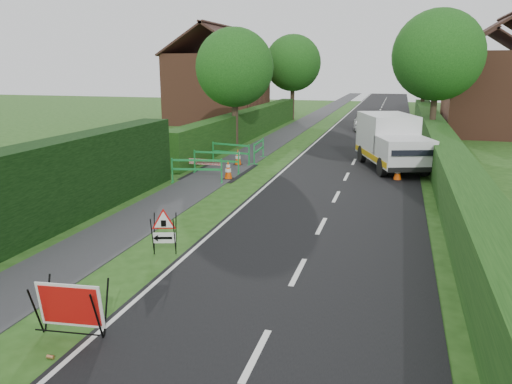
# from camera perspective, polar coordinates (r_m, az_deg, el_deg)

# --- Properties ---
(ground) EXTENTS (120.00, 120.00, 0.00)m
(ground) POSITION_cam_1_polar(r_m,az_deg,el_deg) (11.37, -8.82, -9.64)
(ground) COLOR #214714
(ground) RESTS_ON ground
(road_surface) EXTENTS (6.00, 90.00, 0.02)m
(road_surface) POSITION_cam_1_polar(r_m,az_deg,el_deg) (44.69, 13.44, 7.95)
(road_surface) COLOR black
(road_surface) RESTS_ON ground
(footpath) EXTENTS (2.00, 90.00, 0.02)m
(footpath) POSITION_cam_1_polar(r_m,az_deg,el_deg) (45.27, 6.40, 8.32)
(footpath) COLOR #2D2D30
(footpath) RESTS_ON ground
(hedge_west_far) EXTENTS (1.00, 24.00, 1.80)m
(hedge_west_far) POSITION_cam_1_polar(r_m,az_deg,el_deg) (33.12, -0.86, 6.26)
(hedge_west_far) COLOR #14380F
(hedge_west_far) RESTS_ON ground
(hedge_east) EXTENTS (1.20, 50.00, 1.50)m
(hedge_east) POSITION_cam_1_polar(r_m,az_deg,el_deg) (25.90, 20.18, 3.16)
(hedge_east) COLOR #14380F
(hedge_east) RESTS_ON ground
(house_west) EXTENTS (7.50, 7.40, 7.88)m
(house_west) POSITION_cam_1_polar(r_m,az_deg,el_deg) (42.02, -4.34, 11.87)
(house_west) COLOR brown
(house_west) RESTS_ON ground
(house_east_a) EXTENTS (7.50, 7.40, 7.88)m
(house_east_a) POSITION_cam_1_polar(r_m,az_deg,el_deg) (38.01, 26.24, 10.25)
(house_east_a) COLOR brown
(house_east_a) RESTS_ON ground
(house_east_b) EXTENTS (7.50, 7.40, 7.88)m
(house_east_b) POSITION_cam_1_polar(r_m,az_deg,el_deg) (51.99, 24.73, 11.08)
(house_east_b) COLOR brown
(house_east_b) RESTS_ON ground
(tree_nw) EXTENTS (4.40, 4.40, 6.70)m
(tree_nw) POSITION_cam_1_polar(r_m,az_deg,el_deg) (28.87, -2.47, 14.01)
(tree_nw) COLOR #2D2116
(tree_nw) RESTS_ON ground
(tree_ne) EXTENTS (5.20, 5.20, 7.79)m
(tree_ne) POSITION_cam_1_polar(r_m,az_deg,el_deg) (31.48, 20.09, 14.47)
(tree_ne) COLOR #2D2116
(tree_ne) RESTS_ON ground
(tree_fw) EXTENTS (4.80, 4.80, 7.24)m
(tree_fw) POSITION_cam_1_polar(r_m,az_deg,el_deg) (44.35, 4.25, 14.49)
(tree_fw) COLOR #2D2116
(tree_fw) RESTS_ON ground
(tree_fe) EXTENTS (4.20, 4.20, 6.33)m
(tree_fe) POSITION_cam_1_polar(r_m,az_deg,el_deg) (47.45, 18.75, 13.05)
(tree_fe) COLOR #2D2116
(tree_fe) RESTS_ON ground
(red_rect_sign) EXTENTS (1.22, 0.82, 0.98)m
(red_rect_sign) POSITION_cam_1_polar(r_m,az_deg,el_deg) (9.33, -20.47, -12.15)
(red_rect_sign) COLOR black
(red_rect_sign) RESTS_ON ground
(triangle_sign) EXTENTS (0.85, 0.85, 1.00)m
(triangle_sign) POSITION_cam_1_polar(r_m,az_deg,el_deg) (12.49, -10.64, -4.10)
(triangle_sign) COLOR black
(triangle_sign) RESTS_ON ground
(works_van) EXTENTS (3.63, 5.63, 2.40)m
(works_van) POSITION_cam_1_polar(r_m,az_deg,el_deg) (23.66, 15.20, 5.70)
(works_van) COLOR silver
(works_van) RESTS_ON ground
(traffic_cone_0) EXTENTS (0.38, 0.38, 0.79)m
(traffic_cone_0) POSITION_cam_1_polar(r_m,az_deg,el_deg) (21.27, 15.89, 2.33)
(traffic_cone_0) COLOR black
(traffic_cone_0) RESTS_ON ground
(traffic_cone_1) EXTENTS (0.38, 0.38, 0.79)m
(traffic_cone_1) POSITION_cam_1_polar(r_m,az_deg,el_deg) (23.45, 18.43, 3.21)
(traffic_cone_1) COLOR black
(traffic_cone_1) RESTS_ON ground
(traffic_cone_2) EXTENTS (0.38, 0.38, 0.79)m
(traffic_cone_2) POSITION_cam_1_polar(r_m,az_deg,el_deg) (26.11, 16.28, 4.42)
(traffic_cone_2) COLOR black
(traffic_cone_2) RESTS_ON ground
(traffic_cone_3) EXTENTS (0.38, 0.38, 0.79)m
(traffic_cone_3) POSITION_cam_1_polar(r_m,az_deg,el_deg) (20.70, -3.20, 2.54)
(traffic_cone_3) COLOR black
(traffic_cone_3) RESTS_ON ground
(traffic_cone_4) EXTENTS (0.38, 0.38, 0.79)m
(traffic_cone_4) POSITION_cam_1_polar(r_m,az_deg,el_deg) (23.67, -2.08, 4.03)
(traffic_cone_4) COLOR black
(traffic_cone_4) RESTS_ON ground
(ped_barrier_0) EXTENTS (2.09, 0.78, 1.00)m
(ped_barrier_0) POSITION_cam_1_polar(r_m,az_deg,el_deg) (20.12, -6.79, 2.81)
(ped_barrier_0) COLOR #188738
(ped_barrier_0) RESTS_ON ground
(ped_barrier_1) EXTENTS (2.08, 0.47, 1.00)m
(ped_barrier_1) POSITION_cam_1_polar(r_m,az_deg,el_deg) (21.84, -4.55, 3.77)
(ped_barrier_1) COLOR #188738
(ped_barrier_1) RESTS_ON ground
(ped_barrier_2) EXTENTS (2.09, 0.76, 1.00)m
(ped_barrier_2) POSITION_cam_1_polar(r_m,az_deg,el_deg) (24.01, -2.91, 4.74)
(ped_barrier_2) COLOR #188738
(ped_barrier_2) RESTS_ON ground
(ped_barrier_3) EXTENTS (0.45, 2.07, 1.00)m
(ped_barrier_3) POSITION_cam_1_polar(r_m,az_deg,el_deg) (24.74, 0.33, 5.04)
(ped_barrier_3) COLOR #188738
(ped_barrier_3) RESTS_ON ground
(redwhite_plank) EXTENTS (1.50, 0.08, 0.25)m
(redwhite_plank) POSITION_cam_1_polar(r_m,az_deg,el_deg) (22.31, -5.86, 2.31)
(redwhite_plank) COLOR red
(redwhite_plank) RESTS_ON ground
(litter_can) EXTENTS (0.12, 0.07, 0.07)m
(litter_can) POSITION_cam_1_polar(r_m,az_deg,el_deg) (9.06, -22.41, -17.23)
(litter_can) COLOR #BF7F4C
(litter_can) RESTS_ON ground
(hatchback_car) EXTENTS (1.70, 3.60, 1.19)m
(hatchback_car) POSITION_cam_1_polar(r_m,az_deg,el_deg) (37.63, 12.20, 7.81)
(hatchback_car) COLOR silver
(hatchback_car) RESTS_ON ground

